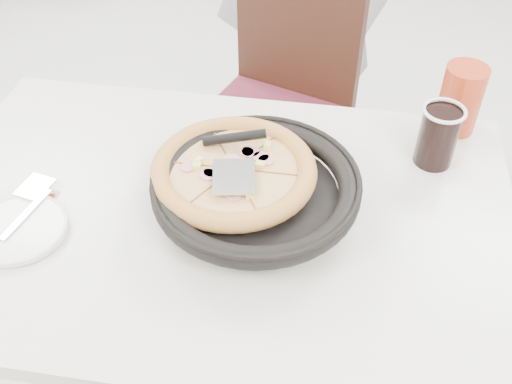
# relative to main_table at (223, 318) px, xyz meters

# --- Properties ---
(floor) EXTENTS (7.00, 7.00, 0.00)m
(floor) POSITION_rel_main_table_xyz_m (-0.20, 0.11, -0.38)
(floor) COLOR #AEAEAA
(floor) RESTS_ON ground
(main_table) EXTENTS (1.20, 0.80, 0.75)m
(main_table) POSITION_rel_main_table_xyz_m (0.00, 0.00, 0.00)
(main_table) COLOR silver
(main_table) RESTS_ON floor
(chair_far) EXTENTS (0.54, 0.54, 0.95)m
(chair_far) POSITION_rel_main_table_xyz_m (0.01, 0.70, 0.10)
(chair_far) COLOR black
(chair_far) RESTS_ON floor
(trivet) EXTENTS (0.11, 0.11, 0.04)m
(trivet) POSITION_rel_main_table_xyz_m (0.04, 0.06, 0.39)
(trivet) COLOR black
(trivet) RESTS_ON main_table
(pizza_pan) EXTENTS (0.33, 0.33, 0.01)m
(pizza_pan) POSITION_rel_main_table_xyz_m (0.08, 0.01, 0.42)
(pizza_pan) COLOR black
(pizza_pan) RESTS_ON trivet
(pizza) EXTENTS (0.28, 0.28, 0.02)m
(pizza) POSITION_rel_main_table_xyz_m (0.03, 0.04, 0.44)
(pizza) COLOR #C17C33
(pizza) RESTS_ON pizza_pan
(pizza_server) EXTENTS (0.10, 0.11, 0.00)m
(pizza_server) POSITION_rel_main_table_xyz_m (0.04, 0.00, 0.47)
(pizza_server) COLOR silver
(pizza_server) RESTS_ON pizza
(napkin) EXTENTS (0.19, 0.19, 0.00)m
(napkin) POSITION_rel_main_table_xyz_m (-0.41, -0.10, 0.38)
(napkin) COLOR white
(napkin) RESTS_ON main_table
(side_plate) EXTENTS (0.18, 0.18, 0.01)m
(side_plate) POSITION_rel_main_table_xyz_m (-0.36, -0.12, 0.38)
(side_plate) COLOR white
(side_plate) RESTS_ON napkin
(fork) EXTENTS (0.05, 0.15, 0.00)m
(fork) POSITION_rel_main_table_xyz_m (-0.36, -0.09, 0.39)
(fork) COLOR silver
(fork) RESTS_ON side_plate
(cola_glass) EXTENTS (0.08, 0.08, 0.13)m
(cola_glass) POSITION_rel_main_table_xyz_m (0.44, 0.22, 0.44)
(cola_glass) COLOR black
(cola_glass) RESTS_ON main_table
(red_cup) EXTENTS (0.09, 0.09, 0.16)m
(red_cup) POSITION_rel_main_table_xyz_m (0.49, 0.36, 0.45)
(red_cup) COLOR #A82F14
(red_cup) RESTS_ON main_table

